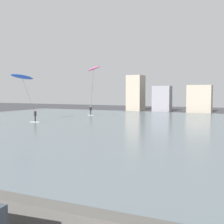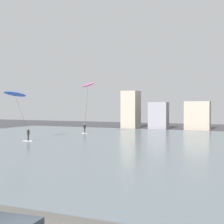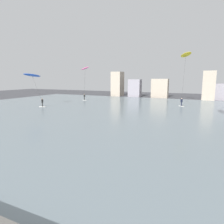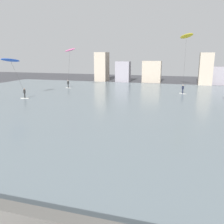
% 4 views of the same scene
% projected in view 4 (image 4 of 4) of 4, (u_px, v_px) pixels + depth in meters
% --- Properties ---
extents(water_bay, '(84.00, 52.00, 0.10)m').
position_uv_depth(water_bay, '(164.00, 105.00, 33.93)').
color(water_bay, gray).
rests_on(water_bay, ground).
extents(far_shore_buildings, '(40.73, 5.60, 7.73)m').
position_uv_depth(far_shore_buildings, '(181.00, 71.00, 58.96)').
color(far_shore_buildings, '#B7A893').
rests_on(far_shore_buildings, ground).
extents(kitesurfer_blue, '(3.11, 4.00, 6.66)m').
position_uv_depth(kitesurfer_blue, '(12.00, 62.00, 37.68)').
color(kitesurfer_blue, silver).
rests_on(kitesurfer_blue, water_bay).
extents(kitesurfer_yellow, '(3.12, 5.75, 11.00)m').
position_uv_depth(kitesurfer_yellow, '(186.00, 39.00, 44.20)').
color(kitesurfer_yellow, silver).
rests_on(kitesurfer_yellow, water_bay).
extents(kitesurfer_pink, '(4.43, 4.37, 8.42)m').
position_uv_depth(kitesurfer_pink, '(70.00, 53.00, 47.04)').
color(kitesurfer_pink, silver).
rests_on(kitesurfer_pink, water_bay).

